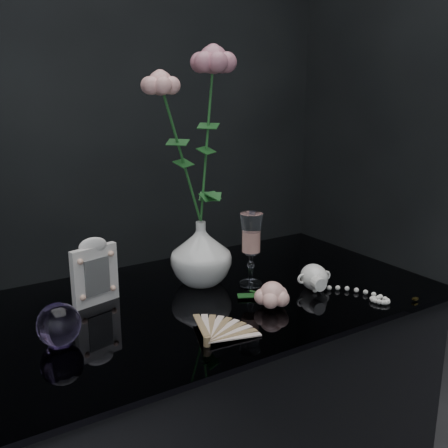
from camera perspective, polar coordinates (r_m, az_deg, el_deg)
table at (r=1.38m, az=-1.79°, el=-22.62°), size 1.05×0.58×0.76m
vase at (r=1.24m, az=-2.51°, el=-3.17°), size 0.16×0.16×0.15m
wine_glass at (r=1.23m, az=2.96°, el=-2.80°), size 0.07×0.07×0.18m
picture_frame at (r=1.16m, az=-13.92°, el=-4.97°), size 0.13×0.11×0.15m
paperweight at (r=1.01m, az=-17.55°, el=-10.40°), size 0.09×0.09×0.08m
paper_fan at (r=0.98m, az=-1.87°, el=-12.53°), size 0.25×0.22×0.02m
loose_rose at (r=1.13m, az=5.28°, el=-7.65°), size 0.15×0.18×0.06m
pearl_jar at (r=1.24m, az=9.79°, el=-5.59°), size 0.25×0.26×0.06m
roses at (r=1.19m, az=-3.11°, el=10.06°), size 0.22×0.11×0.45m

